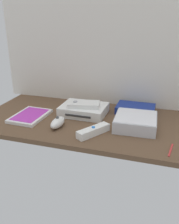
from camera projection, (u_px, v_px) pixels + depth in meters
The scene contains 10 objects.
ground_plane at pixel (90, 122), 110.37cm from camera, with size 100.00×48.00×2.00cm, color brown.
back_wall at pixel (104, 41), 119.69cm from camera, with size 110.00×1.20×64.00cm, color silver.
game_console at pixel (84, 110), 115.97cm from camera, with size 21.24×16.74×4.40cm.
mini_computer at pixel (136, 122), 102.02cm from camera, with size 17.63×17.63×5.30cm.
game_case at pixel (30, 116), 112.67cm from camera, with size 14.28×19.48×1.56cm.
network_router at pixel (135, 109), 118.27cm from camera, with size 18.19×12.60×3.40cm.
remote_wand at pixel (93, 131), 96.60cm from camera, with size 10.98×14.42×3.40cm.
remote_nunchuk at pixel (58, 122), 102.85cm from camera, with size 4.77×10.16×5.10cm.
remote_classic_pad at pixel (84, 104), 113.47cm from camera, with size 15.65×10.56×2.40cm.
stylus_pen at pixel (171, 149), 85.83cm from camera, with size 0.70×0.70×9.00cm, color red.
Camera 1 is at (29.66, -96.00, 44.91)cm, focal length 39.22 mm.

